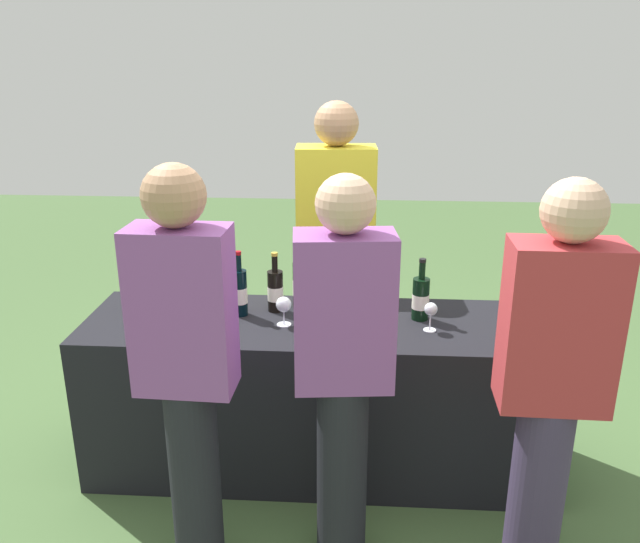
{
  "coord_description": "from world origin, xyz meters",
  "views": [
    {
      "loc": [
        0.18,
        -2.77,
        2.0
      ],
      "look_at": [
        0.0,
        0.0,
        1.03
      ],
      "focal_mm": 36.02,
      "sensor_mm": 36.0,
      "label": 1
    }
  ],
  "objects_px": {
    "wine_bottle_2": "(202,288)",
    "wine_glass_1": "(284,305)",
    "wine_glass_0": "(153,303)",
    "guest_2": "(551,383)",
    "wine_bottle_6": "(421,298)",
    "wine_glass_4": "(431,310)",
    "wine_bottle_4": "(275,290)",
    "wine_bottle_5": "(299,284)",
    "wine_glass_3": "(335,307)",
    "wine_bottle_1": "(178,288)",
    "guest_1": "(343,364)",
    "wine_bottle_0": "(145,284)",
    "server_pouring": "(335,249)",
    "wine_bottle_3": "(240,292)",
    "guest_0": "(187,364)",
    "wine_glass_2": "(310,313)"
  },
  "relations": [
    {
      "from": "wine_bottle_3",
      "to": "guest_1",
      "type": "height_order",
      "value": "guest_1"
    },
    {
      "from": "wine_bottle_0",
      "to": "guest_2",
      "type": "xyz_separation_m",
      "value": [
        1.74,
        -0.85,
        -0.01
      ]
    },
    {
      "from": "wine_glass_1",
      "to": "server_pouring",
      "type": "relative_size",
      "value": 0.08
    },
    {
      "from": "wine_bottle_0",
      "to": "wine_glass_0",
      "type": "height_order",
      "value": "wine_bottle_0"
    },
    {
      "from": "guest_0",
      "to": "guest_2",
      "type": "bearing_deg",
      "value": 2.13
    },
    {
      "from": "guest_1",
      "to": "guest_2",
      "type": "distance_m",
      "value": 0.75
    },
    {
      "from": "wine_bottle_0",
      "to": "wine_bottle_2",
      "type": "height_order",
      "value": "wine_bottle_0"
    },
    {
      "from": "wine_bottle_2",
      "to": "wine_glass_1",
      "type": "relative_size",
      "value": 2.14
    },
    {
      "from": "wine_bottle_6",
      "to": "wine_glass_4",
      "type": "relative_size",
      "value": 2.21
    },
    {
      "from": "guest_0",
      "to": "wine_bottle_1",
      "type": "bearing_deg",
      "value": 109.85
    },
    {
      "from": "server_pouring",
      "to": "wine_bottle_1",
      "type": "bearing_deg",
      "value": 33.21
    },
    {
      "from": "wine_bottle_1",
      "to": "guest_2",
      "type": "height_order",
      "value": "guest_2"
    },
    {
      "from": "wine_bottle_1",
      "to": "wine_glass_3",
      "type": "bearing_deg",
      "value": -10.3
    },
    {
      "from": "server_pouring",
      "to": "guest_2",
      "type": "relative_size",
      "value": 1.08
    },
    {
      "from": "wine_bottle_3",
      "to": "guest_0",
      "type": "relative_size",
      "value": 0.2
    },
    {
      "from": "guest_2",
      "to": "wine_bottle_0",
      "type": "bearing_deg",
      "value": 155.44
    },
    {
      "from": "wine_bottle_2",
      "to": "wine_glass_3",
      "type": "xyz_separation_m",
      "value": [
        0.66,
        -0.18,
        -0.01
      ]
    },
    {
      "from": "wine_bottle_6",
      "to": "wine_bottle_1",
      "type": "bearing_deg",
      "value": 179.28
    },
    {
      "from": "wine_bottle_2",
      "to": "wine_bottle_5",
      "type": "distance_m",
      "value": 0.48
    },
    {
      "from": "wine_glass_0",
      "to": "guest_1",
      "type": "height_order",
      "value": "guest_1"
    },
    {
      "from": "wine_bottle_4",
      "to": "wine_glass_4",
      "type": "bearing_deg",
      "value": -14.62
    },
    {
      "from": "server_pouring",
      "to": "guest_2",
      "type": "xyz_separation_m",
      "value": [
        0.82,
        -1.33,
        -0.07
      ]
    },
    {
      "from": "wine_glass_1",
      "to": "guest_1",
      "type": "height_order",
      "value": "guest_1"
    },
    {
      "from": "wine_bottle_5",
      "to": "guest_2",
      "type": "distance_m",
      "value": 1.32
    },
    {
      "from": "wine_bottle_1",
      "to": "wine_bottle_4",
      "type": "distance_m",
      "value": 0.47
    },
    {
      "from": "wine_bottle_2",
      "to": "wine_glass_0",
      "type": "height_order",
      "value": "wine_bottle_2"
    },
    {
      "from": "wine_glass_0",
      "to": "guest_2",
      "type": "distance_m",
      "value": 1.75
    },
    {
      "from": "server_pouring",
      "to": "guest_1",
      "type": "height_order",
      "value": "server_pouring"
    },
    {
      "from": "wine_bottle_3",
      "to": "wine_glass_0",
      "type": "bearing_deg",
      "value": -160.45
    },
    {
      "from": "wine_glass_3",
      "to": "wine_bottle_2",
      "type": "bearing_deg",
      "value": 164.74
    },
    {
      "from": "wine_bottle_5",
      "to": "wine_glass_3",
      "type": "bearing_deg",
      "value": -51.08
    },
    {
      "from": "wine_bottle_0",
      "to": "guest_1",
      "type": "xyz_separation_m",
      "value": [
        1.0,
        -0.74,
        -0.02
      ]
    },
    {
      "from": "wine_glass_0",
      "to": "wine_glass_1",
      "type": "distance_m",
      "value": 0.6
    },
    {
      "from": "wine_glass_1",
      "to": "wine_glass_3",
      "type": "height_order",
      "value": "wine_glass_3"
    },
    {
      "from": "wine_bottle_4",
      "to": "server_pouring",
      "type": "relative_size",
      "value": 0.17
    },
    {
      "from": "wine_glass_3",
      "to": "guest_1",
      "type": "distance_m",
      "value": 0.55
    },
    {
      "from": "wine_glass_0",
      "to": "wine_glass_2",
      "type": "height_order",
      "value": "wine_glass_0"
    },
    {
      "from": "wine_bottle_4",
      "to": "wine_bottle_5",
      "type": "height_order",
      "value": "wine_bottle_5"
    },
    {
      "from": "wine_bottle_4",
      "to": "guest_1",
      "type": "relative_size",
      "value": 0.19
    },
    {
      "from": "wine_bottle_2",
      "to": "wine_bottle_4",
      "type": "xyz_separation_m",
      "value": [
        0.36,
        0.0,
        -0.0
      ]
    },
    {
      "from": "wine_bottle_5",
      "to": "wine_glass_0",
      "type": "relative_size",
      "value": 2.28
    },
    {
      "from": "server_pouring",
      "to": "wine_bottle_6",
      "type": "bearing_deg",
      "value": 125.25
    },
    {
      "from": "wine_glass_4",
      "to": "server_pouring",
      "type": "relative_size",
      "value": 0.08
    },
    {
      "from": "wine_glass_4",
      "to": "wine_glass_1",
      "type": "bearing_deg",
      "value": 178.34
    },
    {
      "from": "wine_bottle_3",
      "to": "wine_glass_1",
      "type": "xyz_separation_m",
      "value": [
        0.22,
        -0.11,
        -0.02
      ]
    },
    {
      "from": "wine_bottle_0",
      "to": "guest_2",
      "type": "bearing_deg",
      "value": -26.01
    },
    {
      "from": "wine_bottle_1",
      "to": "wine_glass_2",
      "type": "xyz_separation_m",
      "value": [
        0.65,
        -0.19,
        -0.03
      ]
    },
    {
      "from": "wine_bottle_5",
      "to": "wine_glass_3",
      "type": "relative_size",
      "value": 2.33
    },
    {
      "from": "wine_bottle_6",
      "to": "wine_glass_1",
      "type": "height_order",
      "value": "wine_bottle_6"
    },
    {
      "from": "wine_bottle_1",
      "to": "wine_glass_0",
      "type": "distance_m",
      "value": 0.17
    }
  ]
}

